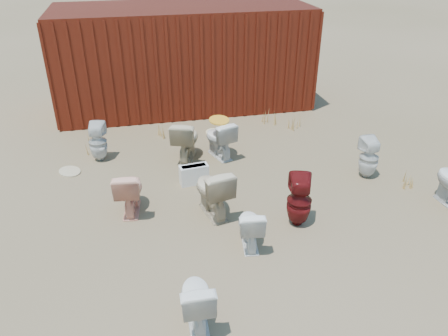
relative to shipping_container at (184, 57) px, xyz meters
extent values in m
plane|color=brown|center=(0.00, -5.20, -1.20)|extent=(100.00, 100.00, 0.00)
cube|color=#52150D|center=(0.00, 0.00, 0.00)|extent=(6.00, 2.40, 2.40)
imported|color=silver|center=(-0.88, -7.14, -0.86)|extent=(0.40, 0.68, 0.69)
imported|color=#F3A78C|center=(-1.54, -4.68, -0.83)|extent=(0.51, 0.78, 0.74)
imported|color=white|center=(0.08, -5.93, -0.88)|extent=(0.44, 0.67, 0.64)
imported|color=#601011|center=(0.93, -5.59, -0.79)|extent=(0.47, 0.47, 0.83)
imported|color=silver|center=(-2.07, -2.77, -0.82)|extent=(0.40, 0.41, 0.77)
imported|color=#C2AF8E|center=(-0.28, -5.04, -0.78)|extent=(0.63, 0.89, 0.83)
imported|color=#BEAF8B|center=(-0.42, -3.08, -0.79)|extent=(0.71, 0.91, 0.82)
imported|color=silver|center=(0.23, -3.12, -0.82)|extent=(0.64, 0.84, 0.76)
imported|color=silver|center=(2.68, -4.49, -0.82)|extent=(0.34, 0.35, 0.76)
ellipsoid|color=gold|center=(0.23, -3.12, -0.43)|extent=(0.38, 0.48, 0.02)
cube|color=white|center=(-0.42, -4.05, -1.02)|extent=(0.52, 0.25, 0.35)
ellipsoid|color=beige|center=(0.36, -2.03, -1.19)|extent=(0.47, 0.56, 0.02)
ellipsoid|color=tan|center=(-2.62, -3.16, -1.19)|extent=(0.56, 0.59, 0.02)
cone|color=tan|center=(-2.23, -2.36, -1.05)|extent=(0.36, 0.36, 0.31)
cone|color=tan|center=(0.49, -2.54, -1.08)|extent=(0.32, 0.32, 0.25)
cone|color=tan|center=(2.17, -2.16, -1.05)|extent=(0.36, 0.36, 0.30)
cone|color=tan|center=(-0.76, -1.98, -1.08)|extent=(0.30, 0.30, 0.25)
cone|color=tan|center=(1.66, -1.70, -1.04)|extent=(0.34, 0.34, 0.33)
cone|color=tan|center=(3.17, -4.93, -1.08)|extent=(0.28, 0.28, 0.24)
camera|label=1|loc=(-1.34, -10.68, 2.78)|focal=35.00mm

